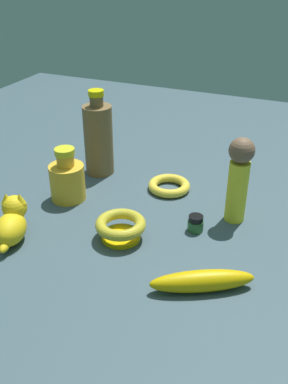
{
  "coord_description": "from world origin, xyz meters",
  "views": [
    {
      "loc": [
        0.36,
        -0.85,
        0.57
      ],
      "look_at": [
        0.0,
        0.0,
        0.05
      ],
      "focal_mm": 41.35,
      "sensor_mm": 36.0,
      "label": 1
    }
  ],
  "objects_px": {
    "bottle_short": "(67,179)",
    "person_figure_adult": "(239,177)",
    "bottle_tall": "(98,138)",
    "cat_figurine": "(12,222)",
    "nail_polish_jar": "(196,223)",
    "banana": "(202,281)",
    "bangle": "(169,186)",
    "bowl": "(120,227)"
  },
  "relations": [
    {
      "from": "bottle_short",
      "to": "person_figure_adult",
      "type": "height_order",
      "value": "person_figure_adult"
    },
    {
      "from": "bottle_short",
      "to": "bottle_tall",
      "type": "xyz_separation_m",
      "value": [
        0.0,
        0.16,
        0.05
      ]
    },
    {
      "from": "cat_figurine",
      "to": "nail_polish_jar",
      "type": "xyz_separation_m",
      "value": [
        0.36,
        0.19,
        -0.02
      ]
    },
    {
      "from": "banana",
      "to": "bottle_tall",
      "type": "bearing_deg",
      "value": -70.55
    },
    {
      "from": "cat_figurine",
      "to": "nail_polish_jar",
      "type": "relative_size",
      "value": 3.49
    },
    {
      "from": "person_figure_adult",
      "to": "nail_polish_jar",
      "type": "height_order",
      "value": "person_figure_adult"
    },
    {
      "from": "cat_figurine",
      "to": "banana",
      "type": "relative_size",
      "value": 0.66
    },
    {
      "from": "bottle_short",
      "to": "person_figure_adult",
      "type": "distance_m",
      "value": 0.42
    },
    {
      "from": "bottle_tall",
      "to": "cat_figurine",
      "type": "relative_size",
      "value": 1.8
    },
    {
      "from": "bangle",
      "to": "cat_figurine",
      "type": "bearing_deg",
      "value": -124.87
    },
    {
      "from": "bottle_short",
      "to": "bottle_tall",
      "type": "distance_m",
      "value": 0.17
    },
    {
      "from": "banana",
      "to": "person_figure_adult",
      "type": "bearing_deg",
      "value": -118.95
    },
    {
      "from": "bottle_tall",
      "to": "bowl",
      "type": "bearing_deg",
      "value": -54.31
    },
    {
      "from": "bottle_short",
      "to": "nail_polish_jar",
      "type": "bearing_deg",
      "value": -1.88
    },
    {
      "from": "bowl",
      "to": "bottle_tall",
      "type": "relative_size",
      "value": 0.47
    },
    {
      "from": "person_figure_adult",
      "to": "banana",
      "type": "relative_size",
      "value": 1.03
    },
    {
      "from": "bowl",
      "to": "banana",
      "type": "xyz_separation_m",
      "value": [
        0.21,
        -0.09,
        -0.01
      ]
    },
    {
      "from": "bangle",
      "to": "bottle_short",
      "type": "bearing_deg",
      "value": -146.87
    },
    {
      "from": "bottle_short",
      "to": "bowl",
      "type": "height_order",
      "value": "bottle_short"
    },
    {
      "from": "bowl",
      "to": "nail_polish_jar",
      "type": "bearing_deg",
      "value": 33.23
    },
    {
      "from": "bowl",
      "to": "bottle_tall",
      "type": "bearing_deg",
      "value": 125.69
    },
    {
      "from": "bowl",
      "to": "person_figure_adult",
      "type": "height_order",
      "value": "person_figure_adult"
    },
    {
      "from": "bangle",
      "to": "cat_figurine",
      "type": "xyz_separation_m",
      "value": [
        -0.24,
        -0.34,
        0.03
      ]
    },
    {
      "from": "bottle_tall",
      "to": "cat_figurine",
      "type": "xyz_separation_m",
      "value": [
        -0.02,
        -0.36,
        -0.06
      ]
    },
    {
      "from": "bangle",
      "to": "person_figure_adult",
      "type": "bearing_deg",
      "value": -21.08
    },
    {
      "from": "bottle_tall",
      "to": "cat_figurine",
      "type": "height_order",
      "value": "bottle_tall"
    },
    {
      "from": "bangle",
      "to": "nail_polish_jar",
      "type": "bearing_deg",
      "value": -52.0
    },
    {
      "from": "bangle",
      "to": "cat_figurine",
      "type": "relative_size",
      "value": 0.84
    },
    {
      "from": "cat_figurine",
      "to": "person_figure_adult",
      "type": "xyz_separation_m",
      "value": [
        0.43,
        0.27,
        0.07
      ]
    },
    {
      "from": "bowl",
      "to": "bottle_tall",
      "type": "distance_m",
      "value": 0.34
    },
    {
      "from": "person_figure_adult",
      "to": "nail_polish_jar",
      "type": "distance_m",
      "value": 0.14
    },
    {
      "from": "bangle",
      "to": "bowl",
      "type": "xyz_separation_m",
      "value": [
        -0.02,
        -0.25,
        0.02
      ]
    },
    {
      "from": "cat_figurine",
      "to": "bottle_tall",
      "type": "bearing_deg",
      "value": 86.71
    },
    {
      "from": "bottle_short",
      "to": "nail_polish_jar",
      "type": "height_order",
      "value": "bottle_short"
    },
    {
      "from": "banana",
      "to": "nail_polish_jar",
      "type": "xyz_separation_m",
      "value": [
        -0.07,
        0.18,
        -0.0
      ]
    },
    {
      "from": "nail_polish_jar",
      "to": "bangle",
      "type": "bearing_deg",
      "value": 128.0
    },
    {
      "from": "bowl",
      "to": "bangle",
      "type": "bearing_deg",
      "value": 84.69
    },
    {
      "from": "person_figure_adult",
      "to": "nail_polish_jar",
      "type": "xyz_separation_m",
      "value": [
        -0.07,
        -0.08,
        -0.09
      ]
    },
    {
      "from": "bangle",
      "to": "bottle_tall",
      "type": "relative_size",
      "value": 0.47
    },
    {
      "from": "bowl",
      "to": "cat_figurine",
      "type": "height_order",
      "value": "cat_figurine"
    },
    {
      "from": "bottle_tall",
      "to": "person_figure_adult",
      "type": "height_order",
      "value": "bottle_tall"
    },
    {
      "from": "cat_figurine",
      "to": "person_figure_adult",
      "type": "height_order",
      "value": "person_figure_adult"
    }
  ]
}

